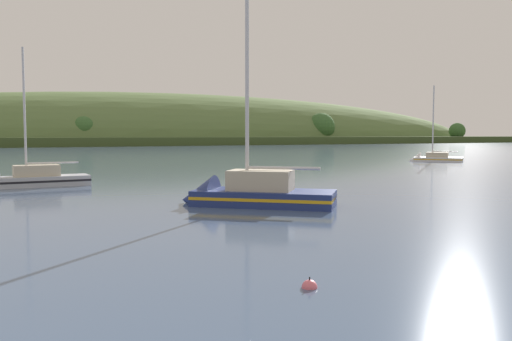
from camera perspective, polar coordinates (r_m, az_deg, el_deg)
The scene contains 5 objects.
far_shoreline_hill at distance 261.08m, azimuth -8.46°, elevation 3.01°, with size 494.64×115.56×49.18m.
sailboat_near_mooring at distance 31.10m, azimuth -1.19°, elevation -2.98°, with size 9.02×8.77×15.41m.
sailboat_far_left at distance 85.90m, azimuth 18.76°, elevation 1.08°, with size 7.11×8.23×13.28m.
sailboat_outer_reach at distance 45.84m, azimuth -23.93°, elevation -1.25°, with size 8.74×2.67×12.30m.
mooring_buoy_off_fishing_boat at distance 14.70m, azimuth 5.92°, elevation -12.72°, with size 0.44×0.44×0.52m.
Camera 1 is at (-21.49, 13.85, 4.21)m, focal length 36.30 mm.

